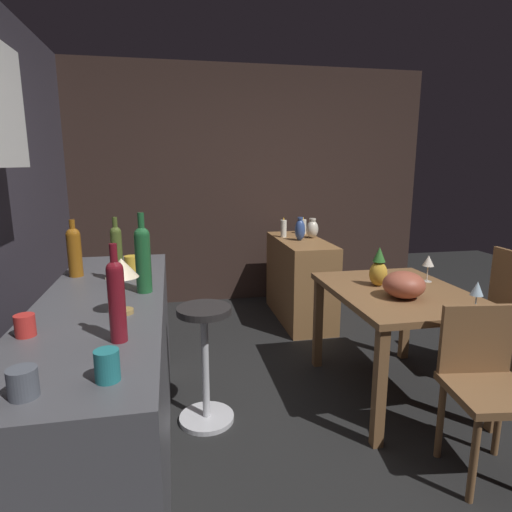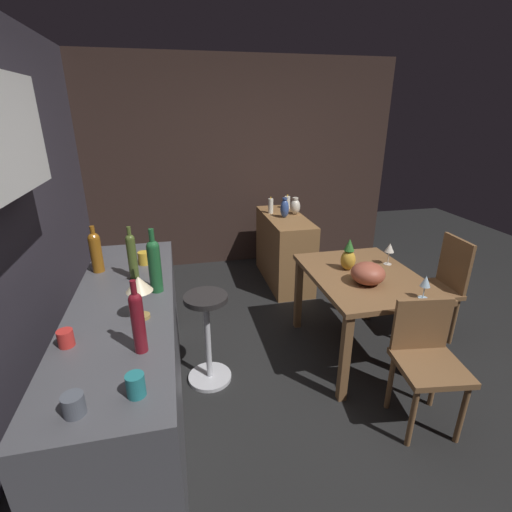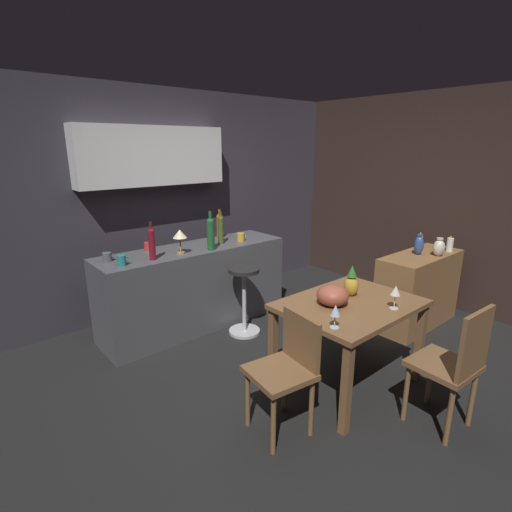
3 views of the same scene
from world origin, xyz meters
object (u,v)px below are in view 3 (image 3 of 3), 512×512
(wine_glass_right, at_px, (335,311))
(fruit_bowl, at_px, (333,295))
(dining_table, at_px, (349,314))
(wine_bottle_green, at_px, (211,232))
(counter_lamp, at_px, (180,235))
(vase_ceramic_ivory, at_px, (439,248))
(pineapple_centerpiece, at_px, (351,283))
(wine_bottle_olive, at_px, (221,229))
(cup_mustard, at_px, (241,237))
(wine_bottle_amber, at_px, (220,224))
(cup_red, at_px, (148,246))
(chair_by_doorway, at_px, (454,363))
(sideboard_cabinet, at_px, (418,290))
(wine_glass_left, at_px, (396,291))
(cup_slate, at_px, (107,257))
(wine_bottle_ruby, at_px, (152,242))
(pillar_candle_short, at_px, (420,242))
(bar_stool, at_px, (244,299))
(cup_teal, at_px, (122,260))
(chair_near_window, at_px, (287,367))
(vase_ceramic_blue, at_px, (419,245))

(wine_glass_right, relative_size, fruit_bowl, 0.67)
(dining_table, bearing_deg, wine_bottle_green, 99.40)
(counter_lamp, relative_size, vase_ceramic_ivory, 1.26)
(pineapple_centerpiece, height_order, wine_bottle_olive, wine_bottle_olive)
(fruit_bowl, height_order, cup_mustard, cup_mustard)
(wine_bottle_amber, xyz_separation_m, cup_red, (-0.92, 0.00, -0.12))
(chair_by_doorway, bearing_deg, wine_glass_right, 132.69)
(dining_table, height_order, sideboard_cabinet, sideboard_cabinet)
(pineapple_centerpiece, bearing_deg, wine_glass_right, -153.15)
(sideboard_cabinet, xyz_separation_m, wine_glass_left, (-1.39, -0.50, 0.47))
(chair_by_doorway, bearing_deg, wine_bottle_green, 98.52)
(cup_slate, xyz_separation_m, counter_lamp, (0.67, -0.21, 0.15))
(wine_bottle_ruby, xyz_separation_m, pillar_candle_short, (2.62, -1.33, -0.16))
(wine_bottle_green, height_order, cup_red, wine_bottle_green)
(wine_glass_left, xyz_separation_m, cup_mustard, (0.06, 2.00, 0.06))
(cup_slate, xyz_separation_m, pillar_candle_short, (2.97, -1.55, -0.04))
(wine_bottle_green, height_order, cup_mustard, wine_bottle_green)
(bar_stool, distance_m, fruit_bowl, 1.30)
(wine_glass_right, bearing_deg, chair_by_doorway, -47.31)
(fruit_bowl, xyz_separation_m, cup_red, (-0.62, 1.95, 0.12))
(wine_glass_right, height_order, cup_slate, cup_slate)
(fruit_bowl, height_order, cup_slate, cup_slate)
(fruit_bowl, xyz_separation_m, wine_bottle_olive, (0.13, 1.69, 0.25))
(wine_bottle_ruby, bearing_deg, pillar_candle_short, -26.86)
(cup_red, bearing_deg, pillar_candle_short, -34.02)
(wine_glass_right, bearing_deg, wine_bottle_olive, 77.48)
(wine_glass_left, bearing_deg, counter_lamp, 110.64)
(wine_glass_right, relative_size, vase_ceramic_ivory, 0.86)
(cup_slate, height_order, cup_mustard, cup_mustard)
(wine_bottle_amber, bearing_deg, cup_red, 179.78)
(bar_stool, xyz_separation_m, cup_mustard, (0.29, 0.42, 0.56))
(counter_lamp, bearing_deg, cup_teal, -178.98)
(cup_slate, height_order, vase_ceramic_ivory, vase_ceramic_ivory)
(dining_table, bearing_deg, cup_teal, 125.98)
(fruit_bowl, distance_m, counter_lamp, 1.69)
(sideboard_cabinet, xyz_separation_m, counter_lamp, (-2.13, 1.47, 0.68))
(pineapple_centerpiece, bearing_deg, sideboard_cabinet, 4.49)
(chair_near_window, bearing_deg, pineapple_centerpiece, 9.38)
(chair_by_doorway, relative_size, wine_bottle_amber, 2.81)
(cup_mustard, xyz_separation_m, vase_ceramic_blue, (1.28, -1.47, -0.02))
(chair_near_window, bearing_deg, pillar_candle_short, 8.86)
(dining_table, relative_size, wine_bottle_olive, 3.04)
(chair_by_doorway, bearing_deg, wine_bottle_olive, 92.71)
(pillar_candle_short, bearing_deg, counter_lamp, 149.89)
(pineapple_centerpiece, bearing_deg, wine_bottle_olive, 95.15)
(wine_bottle_ruby, bearing_deg, vase_ceramic_blue, -30.85)
(chair_near_window, xyz_separation_m, vase_ceramic_blue, (2.27, 0.28, 0.44))
(cup_mustard, relative_size, counter_lamp, 0.49)
(cup_mustard, bearing_deg, sideboard_cabinet, -48.43)
(fruit_bowl, bearing_deg, cup_red, 107.65)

